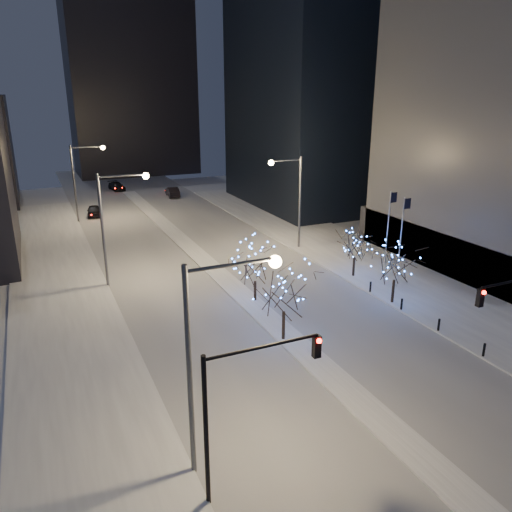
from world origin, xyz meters
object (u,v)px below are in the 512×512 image
street_lamp_w_near (212,339)px  car_far (117,186)px  holiday_tree_median_near (284,289)px  holiday_tree_plaza_near (396,261)px  street_lamp_w_mid (114,214)px  street_lamp_east (293,191)px  traffic_signal_west (242,397)px  car_near (94,211)px  holiday_tree_plaza_far (355,244)px  car_mid (172,192)px  holiday_tree_median_far (255,264)px  street_lamp_w_far (82,173)px

street_lamp_w_near → car_far: bearing=84.0°
holiday_tree_median_near → holiday_tree_plaza_near: holiday_tree_median_near is taller
street_lamp_w_near → street_lamp_w_mid: bearing=90.0°
street_lamp_w_mid → street_lamp_east: same height
street_lamp_east → traffic_signal_west: 35.30m
street_lamp_east → car_far: 44.78m
car_near → holiday_tree_plaza_far: 39.56m
street_lamp_east → holiday_tree_median_near: size_ratio=1.73×
car_mid → holiday_tree_median_near: holiday_tree_median_near is taller
car_far → holiday_tree_median_far: size_ratio=0.96×
street_lamp_w_mid → holiday_tree_plaza_near: bearing=-34.8°
traffic_signal_west → holiday_tree_plaza_far: (19.63, 19.92, -1.53)m
street_lamp_w_mid → car_far: size_ratio=2.08×
holiday_tree_plaza_near → car_far: bearing=101.4°
street_lamp_w_far → street_lamp_east: bearing=-49.2°
street_lamp_w_mid → holiday_tree_plaza_far: size_ratio=2.15×
holiday_tree_median_far → holiday_tree_plaza_far: holiday_tree_median_far is taller
street_lamp_w_near → holiday_tree_plaza_far: bearing=41.7°
traffic_signal_west → holiday_tree_median_far: size_ratio=1.40×
holiday_tree_plaza_near → car_near: bearing=113.8°
holiday_tree_median_far → holiday_tree_plaza_near: 11.19m
holiday_tree_median_far → street_lamp_w_mid: bearing=137.9°
street_lamp_w_near → car_mid: size_ratio=2.09×
street_lamp_w_mid → car_mid: bearing=67.8°
street_lamp_w_far → holiday_tree_plaza_far: bearing=-57.9°
car_near → holiday_tree_plaza_near: holiday_tree_plaza_near is taller
street_lamp_w_mid → car_far: bearing=80.8°
holiday_tree_plaza_far → car_mid: bearing=96.9°
car_near → street_lamp_w_near: bearing=-84.3°
holiday_tree_plaza_near → street_lamp_east: bearing=91.4°
street_lamp_east → car_near: street_lamp_east is taller
street_lamp_east → car_near: (-17.74, 24.61, -5.71)m
car_mid → car_far: (-7.41, 9.42, -0.09)m
street_lamp_w_near → holiday_tree_plaza_far: size_ratio=2.15×
street_lamp_w_far → holiday_tree_plaza_near: street_lamp_w_far is taller
street_lamp_w_far → holiday_tree_median_near: bearing=-78.2°
street_lamp_w_near → holiday_tree_plaza_near: street_lamp_w_near is taller
street_lamp_w_far → holiday_tree_median_far: bearing=-74.3°
holiday_tree_median_near → car_near: bearing=99.4°
street_lamp_w_near → holiday_tree_median_far: street_lamp_w_near is taller
street_lamp_east → traffic_signal_west: size_ratio=1.43×
street_lamp_w_mid → holiday_tree_plaza_near: street_lamp_w_mid is taller
car_far → street_lamp_w_mid: bearing=-107.9°
car_near → street_lamp_w_far: bearing=-109.1°
car_near → car_far: size_ratio=0.90×
car_mid → holiday_tree_median_far: 45.37m
street_lamp_east → car_mid: bearing=97.1°
traffic_signal_west → car_far: (6.94, 72.88, -4.06)m
holiday_tree_median_near → holiday_tree_median_far: holiday_tree_median_near is taller
holiday_tree_median_near → holiday_tree_median_far: bearing=81.8°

